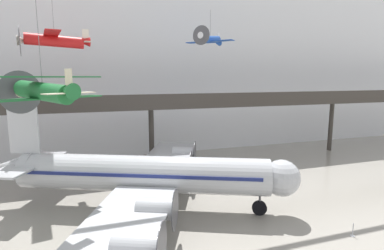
{
  "coord_description": "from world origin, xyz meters",
  "views": [
    {
      "loc": [
        -7.19,
        -12.53,
        12.22
      ],
      "look_at": [
        0.9,
        12.14,
        8.05
      ],
      "focal_mm": 28.0,
      "sensor_mm": 36.0,
      "label": 1
    }
  ],
  "objects_px": {
    "suspended_plane_green_biplane": "(43,91)",
    "stanchion_barrier": "(353,232)",
    "airliner_silver_main": "(142,174)",
    "suspended_plane_red_highwing": "(55,40)",
    "suspended_plane_blue_trainer": "(210,40)"
  },
  "relations": [
    {
      "from": "airliner_silver_main",
      "to": "suspended_plane_blue_trainer",
      "type": "distance_m",
      "value": 21.4
    },
    {
      "from": "airliner_silver_main",
      "to": "suspended_plane_green_biplane",
      "type": "xyz_separation_m",
      "value": [
        -7.17,
        -3.4,
        7.83
      ]
    },
    {
      "from": "suspended_plane_blue_trainer",
      "to": "suspended_plane_green_biplane",
      "type": "relative_size",
      "value": 0.52
    },
    {
      "from": "suspended_plane_blue_trainer",
      "to": "suspended_plane_green_biplane",
      "type": "bearing_deg",
      "value": -1.12
    },
    {
      "from": "suspended_plane_red_highwing",
      "to": "stanchion_barrier",
      "type": "bearing_deg",
      "value": 129.65
    },
    {
      "from": "airliner_silver_main",
      "to": "suspended_plane_red_highwing",
      "type": "relative_size",
      "value": 3.57
    },
    {
      "from": "airliner_silver_main",
      "to": "suspended_plane_green_biplane",
      "type": "height_order",
      "value": "suspended_plane_green_biplane"
    },
    {
      "from": "suspended_plane_red_highwing",
      "to": "suspended_plane_green_biplane",
      "type": "distance_m",
      "value": 13.73
    },
    {
      "from": "stanchion_barrier",
      "to": "airliner_silver_main",
      "type": "bearing_deg",
      "value": 146.55
    },
    {
      "from": "suspended_plane_blue_trainer",
      "to": "suspended_plane_red_highwing",
      "type": "xyz_separation_m",
      "value": [
        -18.8,
        -2.49,
        -1.05
      ]
    },
    {
      "from": "suspended_plane_green_biplane",
      "to": "stanchion_barrier",
      "type": "relative_size",
      "value": 10.48
    },
    {
      "from": "suspended_plane_green_biplane",
      "to": "stanchion_barrier",
      "type": "distance_m",
      "value": 25.32
    },
    {
      "from": "suspended_plane_red_highwing",
      "to": "stanchion_barrier",
      "type": "distance_m",
      "value": 33.35
    },
    {
      "from": "suspended_plane_blue_trainer",
      "to": "suspended_plane_red_highwing",
      "type": "height_order",
      "value": "same"
    },
    {
      "from": "airliner_silver_main",
      "to": "stanchion_barrier",
      "type": "relative_size",
      "value": 29.36
    }
  ]
}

